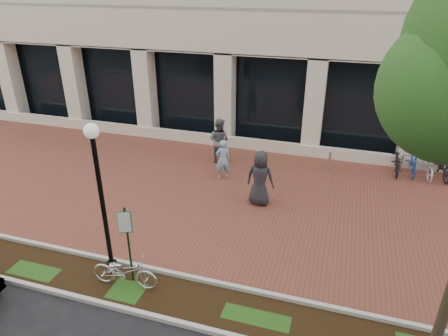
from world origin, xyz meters
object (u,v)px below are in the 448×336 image
(bollard, at_px, (330,161))
(locked_bicycle, at_px, (125,271))
(pedestrian_left, at_px, (223,159))
(parking_sign, at_px, (127,235))
(pedestrian_right, at_px, (260,178))
(pedestrian_mid, at_px, (219,141))
(lamppost, at_px, (101,194))
(bike_rack_cluster, at_px, (435,164))

(bollard, bearing_deg, locked_bicycle, -118.46)
(locked_bicycle, distance_m, pedestrian_left, 6.60)
(parking_sign, bearing_deg, pedestrian_right, 40.51)
(pedestrian_mid, bearing_deg, pedestrian_left, 126.00)
(pedestrian_right, xyz_separation_m, bollard, (2.15, 3.27, -0.50))
(parking_sign, xyz_separation_m, lamppost, (-0.70, 0.16, 0.96))
(locked_bicycle, xyz_separation_m, bike_rack_cluster, (8.49, 9.15, 0.05))
(pedestrian_right, relative_size, bike_rack_cluster, 0.55)
(parking_sign, xyz_separation_m, pedestrian_mid, (-0.10, 7.72, -0.45))
(parking_sign, distance_m, lamppost, 1.20)
(parking_sign, bearing_deg, pedestrian_left, 61.54)
(locked_bicycle, bearing_deg, bollard, -33.55)
(parking_sign, height_order, bike_rack_cluster, parking_sign)
(pedestrian_left, height_order, bollard, pedestrian_left)
(parking_sign, height_order, pedestrian_left, parking_sign)
(parking_sign, height_order, bollard, parking_sign)
(bike_rack_cluster, bearing_deg, parking_sign, -137.91)
(pedestrian_right, distance_m, bollard, 3.94)
(parking_sign, distance_m, bollard, 9.28)
(locked_bicycle, xyz_separation_m, pedestrian_left, (0.56, 6.57, 0.34))
(locked_bicycle, distance_m, pedestrian_right, 5.60)
(locked_bicycle, relative_size, pedestrian_left, 1.10)
(pedestrian_right, height_order, bike_rack_cluster, pedestrian_right)
(lamppost, distance_m, bollard, 9.64)
(parking_sign, relative_size, bollard, 2.31)
(pedestrian_left, relative_size, bollard, 1.67)
(pedestrian_mid, height_order, bollard, pedestrian_mid)
(pedestrian_mid, height_order, bike_rack_cluster, pedestrian_mid)
(pedestrian_right, bearing_deg, lamppost, 60.86)
(lamppost, height_order, pedestrian_right, lamppost)
(bollard, bearing_deg, bike_rack_cluster, 11.72)
(lamppost, relative_size, bollard, 4.41)
(bike_rack_cluster, bearing_deg, pedestrian_left, -166.52)
(parking_sign, relative_size, pedestrian_mid, 1.14)
(lamppost, xyz_separation_m, locked_bicycle, (0.64, -0.39, -1.92))
(lamppost, bearing_deg, pedestrian_mid, 85.48)
(parking_sign, height_order, pedestrian_right, parking_sign)
(locked_bicycle, distance_m, bollard, 9.47)
(bollard, bearing_deg, pedestrian_mid, -175.34)
(pedestrian_left, distance_m, pedestrian_right, 2.36)
(parking_sign, distance_m, pedestrian_right, 5.36)
(pedestrian_right, xyz_separation_m, bike_rack_cluster, (6.12, 4.09, -0.47))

